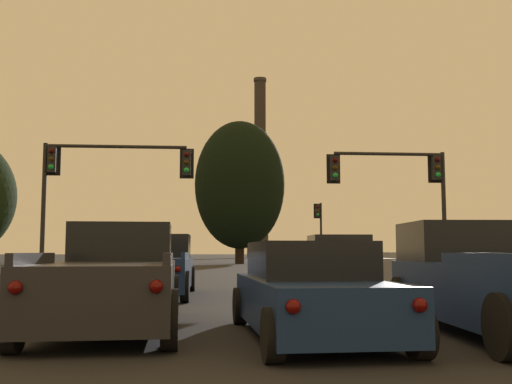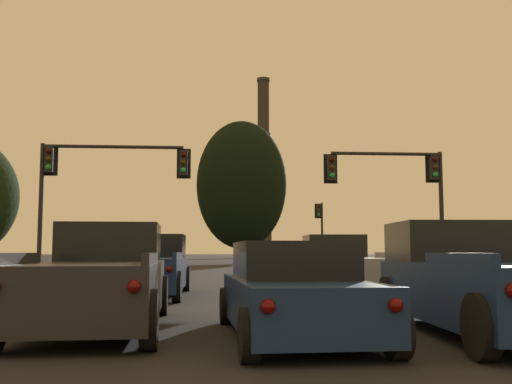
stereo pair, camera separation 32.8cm
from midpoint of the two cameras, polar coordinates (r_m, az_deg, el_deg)
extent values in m
cube|color=navy|center=(10.07, 21.49, -8.82)|extent=(2.25, 5.49, 0.88)
cube|color=black|center=(11.68, 17.92, -4.53)|extent=(1.92, 1.88, 0.72)
cube|color=navy|center=(8.41, 19.22, -6.05)|extent=(0.21, 2.43, 0.16)
cylinder|color=black|center=(11.85, 12.81, -9.81)|extent=(0.26, 0.81, 0.80)
cylinder|color=black|center=(12.49, 21.66, -9.33)|extent=(0.26, 0.81, 0.80)
cylinder|color=black|center=(7.69, 21.37, -11.86)|extent=(0.26, 0.81, 0.80)
cube|color=navy|center=(9.05, 4.28, -10.45)|extent=(2.00, 4.68, 0.70)
cube|color=black|center=(9.24, 3.97, -6.47)|extent=(1.72, 2.27, 0.55)
cylinder|color=black|center=(10.82, -2.41, -10.77)|extent=(0.25, 0.65, 0.64)
cylinder|color=black|center=(11.11, 6.83, -10.61)|extent=(0.25, 0.65, 0.64)
cylinder|color=black|center=(7.06, 0.25, -13.49)|extent=(0.25, 0.65, 0.64)
cylinder|color=black|center=(7.49, 14.07, -12.87)|extent=(0.25, 0.65, 0.64)
sphere|color=#500705|center=(6.63, 2.13, -10.86)|extent=(0.17, 0.17, 0.17)
sphere|color=#500705|center=(7.01, 14.02, -10.42)|extent=(0.17, 0.17, 0.17)
cube|color=#232328|center=(10.27, -14.48, -8.97)|extent=(2.24, 5.49, 0.88)
cube|color=black|center=(12.00, -13.34, -4.68)|extent=(1.92, 1.88, 0.72)
cube|color=#232328|center=(9.06, -21.44, -5.92)|extent=(0.21, 2.43, 0.16)
cube|color=#232328|center=(8.80, -9.41, -6.26)|extent=(0.21, 2.43, 0.16)
cylinder|color=black|center=(12.61, -17.73, -9.43)|extent=(0.26, 0.81, 0.80)
cylinder|color=black|center=(12.41, -8.66, -9.69)|extent=(0.26, 0.81, 0.80)
cylinder|color=black|center=(8.33, -23.30, -11.29)|extent=(0.26, 0.81, 0.80)
cylinder|color=black|center=(8.03, -9.43, -11.90)|extent=(0.26, 0.81, 0.80)
sphere|color=#500705|center=(7.75, -23.08, -8.38)|extent=(0.17, 0.17, 0.17)
sphere|color=#500705|center=(7.48, -10.76, -8.85)|extent=(0.17, 0.17, 0.17)
cube|color=navy|center=(17.64, -10.17, -7.62)|extent=(2.06, 5.42, 0.88)
cube|color=black|center=(19.37, -9.57, -5.09)|extent=(1.86, 1.82, 0.72)
cube|color=navy|center=(16.38, -13.95, -5.88)|extent=(0.13, 2.43, 0.16)
cube|color=navy|center=(16.17, -7.34, -6.00)|extent=(0.13, 2.43, 0.16)
cylinder|color=black|center=(19.95, -12.33, -8.10)|extent=(0.23, 0.80, 0.80)
cylinder|color=black|center=(19.77, -6.64, -8.21)|extent=(0.23, 0.80, 0.80)
cylinder|color=black|center=(15.61, -14.68, -8.74)|extent=(0.23, 0.80, 0.80)
cylinder|color=black|center=(15.38, -7.40, -8.93)|extent=(0.23, 0.80, 0.80)
sphere|color=#500705|center=(15.05, -14.40, -7.14)|extent=(0.17, 0.17, 0.17)
sphere|color=#500705|center=(14.85, -8.12, -7.28)|extent=(0.17, 0.17, 0.17)
cube|color=gray|center=(18.24, 8.45, -7.58)|extent=(2.14, 5.45, 0.88)
cube|color=black|center=(19.96, 7.40, -5.13)|extent=(1.89, 1.85, 0.72)
cube|color=gray|center=(16.70, 6.21, -6.01)|extent=(0.16, 2.43, 0.16)
cube|color=gray|center=(17.11, 12.46, -5.90)|extent=(0.16, 2.43, 0.16)
cylinder|color=black|center=(20.26, 4.46, -8.17)|extent=(0.24, 0.81, 0.80)
cylinder|color=black|center=(20.61, 9.92, -8.06)|extent=(0.24, 0.81, 0.80)
cylinder|color=black|center=(15.92, 6.57, -8.83)|extent=(0.24, 0.81, 0.80)
cylinder|color=black|center=(16.36, 13.43, -8.62)|extent=(0.24, 0.81, 0.80)
sphere|color=#500705|center=(15.41, 7.47, -7.23)|extent=(0.17, 0.17, 0.17)
sphere|color=#500705|center=(15.80, 13.38, -7.09)|extent=(0.17, 0.17, 0.17)
cylinder|color=black|center=(25.46, -19.96, -1.88)|extent=(0.18, 0.18, 5.65)
cylinder|color=black|center=(25.44, -20.17, -8.13)|extent=(0.40, 0.40, 0.10)
cube|color=black|center=(25.60, -19.17, 2.93)|extent=(0.34, 0.34, 1.04)
cube|color=black|center=(25.78, -19.07, 2.87)|extent=(0.58, 0.03, 1.25)
sphere|color=#320504|center=(25.47, -19.25, 3.71)|extent=(0.22, 0.22, 0.22)
sphere|color=#352604|center=(25.42, -19.27, 3.00)|extent=(0.22, 0.22, 0.22)
sphere|color=green|center=(25.38, -19.30, 2.28)|extent=(0.22, 0.22, 0.22)
cylinder|color=black|center=(25.18, -13.47, 4.23)|extent=(5.69, 0.14, 0.14)
sphere|color=black|center=(25.77, -19.75, 4.18)|extent=(0.18, 0.18, 0.18)
cube|color=black|center=(24.80, -7.00, 2.77)|extent=(0.34, 0.34, 1.04)
cube|color=black|center=(24.97, -6.98, 2.70)|extent=(0.58, 0.03, 1.25)
sphere|color=#320504|center=(24.66, -7.00, 3.57)|extent=(0.22, 0.22, 0.22)
sphere|color=#352604|center=(24.61, -7.01, 2.83)|extent=(0.22, 0.22, 0.22)
sphere|color=green|center=(24.56, -7.02, 2.09)|extent=(0.22, 0.22, 0.22)
cylinder|color=black|center=(26.42, 17.15, -2.26)|extent=(0.18, 0.18, 5.50)
cylinder|color=black|center=(26.41, 17.32, -8.11)|extent=(0.40, 0.40, 0.10)
cube|color=black|center=(26.51, 16.44, 2.22)|extent=(0.34, 0.34, 1.04)
cube|color=black|center=(26.68, 16.30, 2.17)|extent=(0.58, 0.03, 1.25)
sphere|color=#320504|center=(26.38, 16.57, 2.97)|extent=(0.22, 0.22, 0.22)
sphere|color=#352604|center=(26.34, 16.59, 2.28)|extent=(0.22, 0.22, 0.22)
sphere|color=green|center=(26.29, 16.61, 1.58)|extent=(0.22, 0.22, 0.22)
cylinder|color=black|center=(25.93, 12.16, 3.56)|extent=(4.68, 0.14, 0.14)
sphere|color=black|center=(26.70, 16.98, 3.42)|extent=(0.18, 0.18, 0.18)
cube|color=black|center=(25.26, 7.09, 2.25)|extent=(0.34, 0.34, 1.04)
cube|color=black|center=(25.43, 7.01, 2.20)|extent=(0.58, 0.03, 1.25)
sphere|color=#320504|center=(25.12, 7.17, 3.04)|extent=(0.22, 0.22, 0.22)
sphere|color=#352604|center=(25.08, 7.18, 2.31)|extent=(0.22, 0.22, 0.22)
sphere|color=green|center=(25.03, 7.19, 1.58)|extent=(0.22, 0.22, 0.22)
cylinder|color=black|center=(50.79, 6.03, -4.08)|extent=(0.18, 0.18, 5.39)
cylinder|color=black|center=(50.78, 6.06, -7.06)|extent=(0.40, 0.40, 0.10)
cube|color=black|center=(50.83, 5.69, -1.80)|extent=(0.34, 0.34, 1.04)
cube|color=black|center=(51.01, 5.65, -1.81)|extent=(0.58, 0.03, 1.25)
sphere|color=#320504|center=(50.67, 5.72, -1.42)|extent=(0.22, 0.22, 0.22)
sphere|color=#352604|center=(50.65, 5.73, -1.78)|extent=(0.22, 0.22, 0.22)
sphere|color=green|center=(50.63, 5.73, -2.15)|extent=(0.22, 0.22, 0.22)
cylinder|color=#2B2722|center=(131.22, 0.33, -5.72)|extent=(5.74, 5.74, 2.50)
cylinder|color=#332D28|center=(131.44, 0.33, -2.44)|extent=(3.58, 3.58, 12.52)
cylinder|color=#332D28|center=(132.74, 0.32, 2.96)|extent=(3.08, 3.08, 12.52)
cylinder|color=#332D28|center=(135.19, 0.32, 8.21)|extent=(2.58, 2.58, 12.52)
cylinder|color=#38322C|center=(136.74, 0.32, 10.62)|extent=(2.89, 2.89, 0.70)
cylinder|color=black|center=(63.31, -1.72, -5.37)|extent=(0.96, 0.96, 3.29)
ellipsoid|color=black|center=(63.70, -1.70, 0.72)|extent=(9.56, 8.61, 13.65)
camera|label=1|loc=(0.16, -90.23, 0.02)|focal=42.00mm
camera|label=2|loc=(0.16, 89.77, -0.02)|focal=42.00mm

